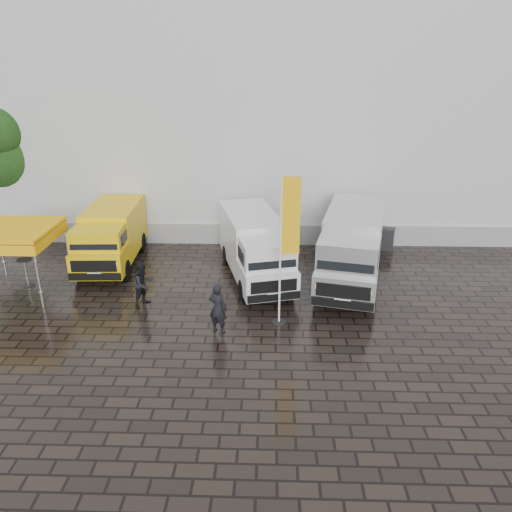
{
  "coord_description": "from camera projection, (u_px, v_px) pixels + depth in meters",
  "views": [
    {
      "loc": [
        0.26,
        -15.45,
        8.81
      ],
      "look_at": [
        -0.28,
        2.2,
        1.66
      ],
      "focal_mm": 35.0,
      "sensor_mm": 36.0,
      "label": 1
    }
  ],
  "objects": [
    {
      "name": "van_silver",
      "position": [
        352.0,
        249.0,
        20.29
      ],
      "size": [
        3.69,
        7.04,
        2.91
      ],
      "primitive_type": null,
      "rotation": [
        0.0,
        0.0,
        -0.23
      ],
      "color": "silver",
      "rests_on": "ground"
    },
    {
      "name": "van_white",
      "position": [
        255.0,
        249.0,
        20.67
      ],
      "size": [
        3.49,
        6.4,
        2.64
      ],
      "primitive_type": null,
      "rotation": [
        0.0,
        0.0,
        0.25
      ],
      "color": "white",
      "rests_on": "ground"
    },
    {
      "name": "cocktail_table",
      "position": [
        26.0,
        273.0,
        20.28
      ],
      "size": [
        0.6,
        0.6,
        1.16
      ],
      "primitive_type": "cylinder",
      "color": "black",
      "rests_on": "ground"
    },
    {
      "name": "hall_plinth",
      "position": [
        305.0,
        235.0,
        24.75
      ],
      "size": [
        44.0,
        0.15,
        1.0
      ],
      "primitive_type": "cube",
      "color": "gray",
      "rests_on": "ground"
    },
    {
      "name": "van_yellow",
      "position": [
        111.0,
        238.0,
        22.11
      ],
      "size": [
        2.36,
        5.58,
        2.54
      ],
      "primitive_type": null,
      "rotation": [
        0.0,
        0.0,
        0.04
      ],
      "color": "yellow",
      "rests_on": "ground"
    },
    {
      "name": "wheelie_bin",
      "position": [
        387.0,
        239.0,
        24.11
      ],
      "size": [
        0.82,
        0.82,
        1.08
      ],
      "primitive_type": "cube",
      "rotation": [
        0.0,
        0.0,
        -0.33
      ],
      "color": "black",
      "rests_on": "ground"
    },
    {
      "name": "canopy_tent",
      "position": [
        12.0,
        232.0,
        19.12
      ],
      "size": [
        3.04,
        3.04,
        2.66
      ],
      "color": "silver",
      "rests_on": "ground"
    },
    {
      "name": "ground",
      "position": [
        262.0,
        323.0,
        17.63
      ],
      "size": [
        120.0,
        120.0,
        0.0
      ],
      "primitive_type": "plane",
      "color": "black",
      "rests_on": "ground"
    },
    {
      "name": "person_tent",
      "position": [
        144.0,
        284.0,
        18.65
      ],
      "size": [
        1.0,
        1.04,
        1.69
      ],
      "primitive_type": "imported",
      "rotation": [
        0.0,
        0.0,
        0.97
      ],
      "color": "black",
      "rests_on": "ground"
    },
    {
      "name": "exhibition_hall",
      "position": [
        301.0,
        105.0,
        30.14
      ],
      "size": [
        44.0,
        16.0,
        12.0
      ],
      "primitive_type": "cube",
      "color": "silver",
      "rests_on": "ground"
    },
    {
      "name": "flagpole",
      "position": [
        286.0,
        241.0,
        16.52
      ],
      "size": [
        0.88,
        0.5,
        5.46
      ],
      "color": "black",
      "rests_on": "ground"
    },
    {
      "name": "person_front",
      "position": [
        218.0,
        308.0,
        16.73
      ],
      "size": [
        0.77,
        0.65,
        1.81
      ],
      "primitive_type": "imported",
      "rotation": [
        0.0,
        0.0,
        2.76
      ],
      "color": "black",
      "rests_on": "ground"
    },
    {
      "name": "tree",
      "position": [
        8.0,
        148.0,
        25.09
      ],
      "size": [
        3.84,
        3.95,
        6.89
      ],
      "color": "black",
      "rests_on": "ground"
    }
  ]
}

